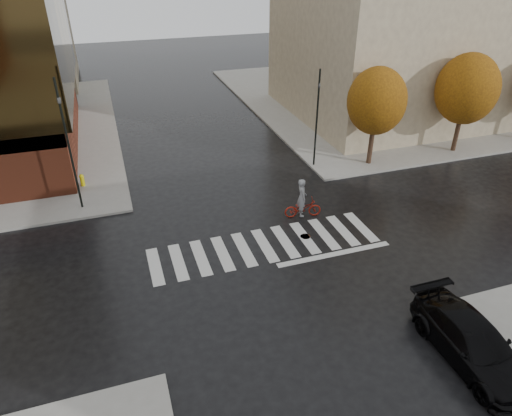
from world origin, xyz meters
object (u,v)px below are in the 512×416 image
(cyclist, at_px, (302,204))
(traffic_light_ne, at_px, (317,114))
(traffic_light_nw, at_px, (67,138))
(fire_hydrant, at_px, (82,179))
(sedan, at_px, (472,342))

(cyclist, relative_size, traffic_light_ne, 0.36)
(traffic_light_nw, bearing_deg, fire_hydrant, -169.03)
(sedan, bearing_deg, traffic_light_nw, 130.32)
(traffic_light_ne, bearing_deg, fire_hydrant, -1.31)
(sedan, relative_size, traffic_light_nw, 0.73)
(sedan, xyz_separation_m, cyclist, (-1.81, 11.16, 0.01))
(cyclist, xyz_separation_m, traffic_light_nw, (-11.62, 4.74, 3.57))
(cyclist, xyz_separation_m, fire_hydrant, (-11.55, 7.50, -0.22))
(sedan, bearing_deg, traffic_light_ne, 84.82)
(traffic_light_nw, relative_size, fire_hydrant, 9.52)
(sedan, xyz_separation_m, traffic_light_nw, (-13.43, 15.91, 3.58))
(traffic_light_ne, height_order, fire_hydrant, traffic_light_ne)
(sedan, relative_size, fire_hydrant, 6.92)
(sedan, distance_m, cyclist, 11.31)
(cyclist, relative_size, fire_hydrant, 3.00)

